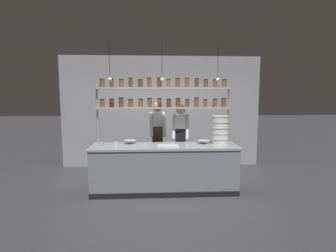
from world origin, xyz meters
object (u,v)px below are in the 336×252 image
object	(u,v)px
container_stack	(220,130)
serving_cup_by_board	(101,144)
prep_bowl_near_left	(204,142)
prep_bowl_center_front	(130,142)
spice_shelf_unit	(163,99)
cutting_board	(168,146)
chef_center	(181,137)
chef_left	(157,134)
serving_cup_front	(116,145)

from	to	relation	value
container_stack	serving_cup_by_board	distance (m)	2.35
prep_bowl_near_left	prep_bowl_center_front	world-z (taller)	prep_bowl_center_front
spice_shelf_unit	serving_cup_by_board	xyz separation A→B (m)	(-1.21, -0.38, -0.86)
prep_bowl_center_front	prep_bowl_near_left	bearing A→B (deg)	-3.28
spice_shelf_unit	cutting_board	xyz separation A→B (m)	(0.07, -0.44, -0.89)
spice_shelf_unit	serving_cup_by_board	distance (m)	1.53
chef_center	cutting_board	xyz separation A→B (m)	(-0.31, -0.68, -0.06)
spice_shelf_unit	container_stack	world-z (taller)	spice_shelf_unit
spice_shelf_unit	chef_center	bearing A→B (deg)	32.25
cutting_board	chef_center	bearing A→B (deg)	65.09
chef_left	container_stack	size ratio (longest dim) A/B	3.08
chef_left	cutting_board	xyz separation A→B (m)	(0.19, -0.92, -0.09)
prep_bowl_near_left	prep_bowl_center_front	size ratio (longest dim) A/B	0.98
prep_bowl_center_front	spice_shelf_unit	bearing A→B (deg)	7.34
chef_left	prep_bowl_center_front	xyz separation A→B (m)	(-0.57, -0.57, -0.06)
serving_cup_front	chef_center	bearing A→B (deg)	28.77
prep_bowl_center_front	serving_cup_front	distance (m)	0.44
chef_left	prep_bowl_near_left	distance (m)	1.14
chef_center	serving_cup_front	bearing A→B (deg)	-142.95
cutting_board	serving_cup_front	distance (m)	0.98
prep_bowl_center_front	serving_cup_by_board	size ratio (longest dim) A/B	2.81
container_stack	chef_left	bearing A→B (deg)	150.04
cutting_board	serving_cup_front	bearing A→B (deg)	-178.08
container_stack	chef_center	bearing A→B (deg)	147.55
chef_center	prep_bowl_near_left	world-z (taller)	chef_center
chef_center	serving_cup_front	xyz separation A→B (m)	(-1.29, -0.71, -0.02)
prep_bowl_near_left	serving_cup_by_board	size ratio (longest dim) A/B	2.76
prep_bowl_center_front	serving_cup_by_board	distance (m)	0.60
serving_cup_front	spice_shelf_unit	bearing A→B (deg)	27.24
prep_bowl_near_left	serving_cup_front	distance (m)	1.75
prep_bowl_center_front	serving_cup_by_board	xyz separation A→B (m)	(-0.52, -0.29, 0.01)
chef_center	cutting_board	world-z (taller)	chef_center
chef_left	container_stack	distance (m)	1.45
spice_shelf_unit	prep_bowl_near_left	bearing A→B (deg)	-12.19
serving_cup_front	serving_cup_by_board	distance (m)	0.31
chef_left	prep_bowl_near_left	size ratio (longest dim) A/B	7.20
spice_shelf_unit	prep_bowl_center_front	world-z (taller)	spice_shelf_unit
cutting_board	serving_cup_front	size ratio (longest dim) A/B	4.03
serving_cup_by_board	prep_bowl_near_left	bearing A→B (deg)	5.86
container_stack	prep_bowl_near_left	xyz separation A→B (m)	(-0.32, 0.06, -0.25)
chef_left	chef_center	size ratio (longest dim) A/B	1.02
container_stack	serving_cup_by_board	size ratio (longest dim) A/B	6.46
chef_center	serving_cup_by_board	xyz separation A→B (m)	(-1.59, -0.62, -0.03)
cutting_board	prep_bowl_center_front	distance (m)	0.83
container_stack	spice_shelf_unit	bearing A→B (deg)	168.18
spice_shelf_unit	chef_left	size ratio (longest dim) A/B	1.57
spice_shelf_unit	serving_cup_by_board	size ratio (longest dim) A/B	31.25
chef_center	serving_cup_front	size ratio (longest dim) A/B	17.23
chef_left	prep_bowl_near_left	xyz separation A→B (m)	(0.93, -0.66, -0.07)
chef_left	serving_cup_by_board	distance (m)	1.39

